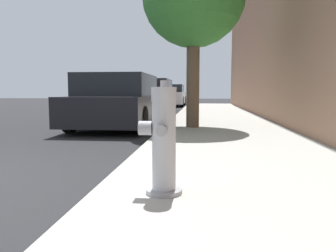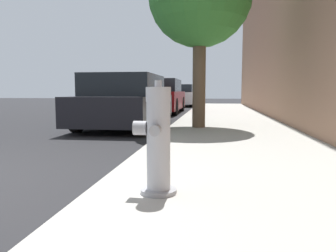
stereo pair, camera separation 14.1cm
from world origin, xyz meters
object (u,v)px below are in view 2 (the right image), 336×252
Objects in this scene: parked_car_mid at (160,97)px; parked_car_far at (180,96)px; parked_car_near at (127,102)px; fire_hydrant at (158,142)px.

parked_car_far is at bearing 88.66° from parked_car_mid.
parked_car_far is at bearing 89.28° from parked_car_near.
fire_hydrant is at bearing -80.74° from parked_car_mid.
fire_hydrant is 0.21× the size of parked_car_near.
parked_car_mid is at bearing 99.26° from fire_hydrant.
parked_car_near is at bearing -90.72° from parked_car_far.
parked_car_mid is (-1.86, 11.41, 0.17)m from fire_hydrant.
parked_car_far is (0.16, 12.32, 0.01)m from parked_car_near.
fire_hydrant is 18.28m from parked_car_far.
parked_car_mid is 6.80m from parked_car_far.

